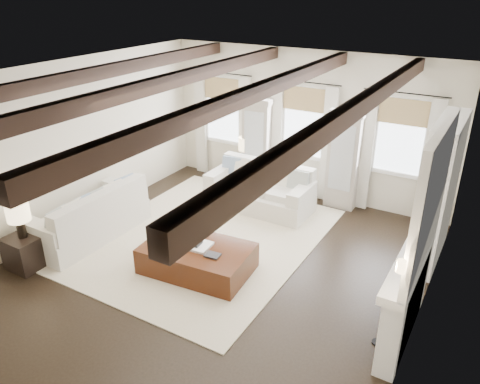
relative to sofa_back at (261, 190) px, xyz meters
The scene contains 16 objects.
ground 2.66m from the sofa_back, 80.53° to the right, with size 7.50×7.50×0.00m, color black.
room_shell 2.55m from the sofa_back, 55.16° to the right, with size 6.54×7.54×3.22m.
area_rug 1.79m from the sofa_back, 99.35° to the right, with size 3.90×4.81×0.02m, color beige.
sofa_back is the anchor object (origin of this frame).
sofa_left 3.50m from the sofa_back, 127.59° to the right, with size 1.04×2.30×0.98m.
ottoman 2.70m from the sofa_back, 84.93° to the right, with size 1.77×1.11×0.46m, color black.
tray 2.68m from the sofa_back, 85.62° to the right, with size 0.50×0.38×0.04m, color white.
book_lower 2.70m from the sofa_back, 86.38° to the right, with size 0.26×0.20×0.04m, color #262628.
book_upper 2.65m from the sofa_back, 86.96° to the right, with size 0.22×0.17×0.03m, color beige.
book_loose 2.86m from the sofa_back, 77.52° to the right, with size 0.24×0.18×0.03m, color #262628.
side_table_front 4.67m from the sofa_back, 119.98° to the right, with size 0.57×0.57×0.57m, color black.
lamp_front 4.71m from the sofa_back, 119.98° to the right, with size 0.38×0.38×0.65m.
side_table_back 1.27m from the sofa_back, 134.51° to the left, with size 0.39×0.39×0.58m, color black.
lamp_back 1.40m from the sofa_back, 134.51° to the left, with size 0.35×0.35×0.60m.
candlestick_near 4.40m from the sofa_back, 40.81° to the right, with size 0.15×0.15×0.74m.
candlestick_far 4.11m from the sofa_back, 35.86° to the right, with size 0.14×0.14×0.71m.
Camera 1 is at (3.79, -5.46, 4.48)m, focal length 35.00 mm.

